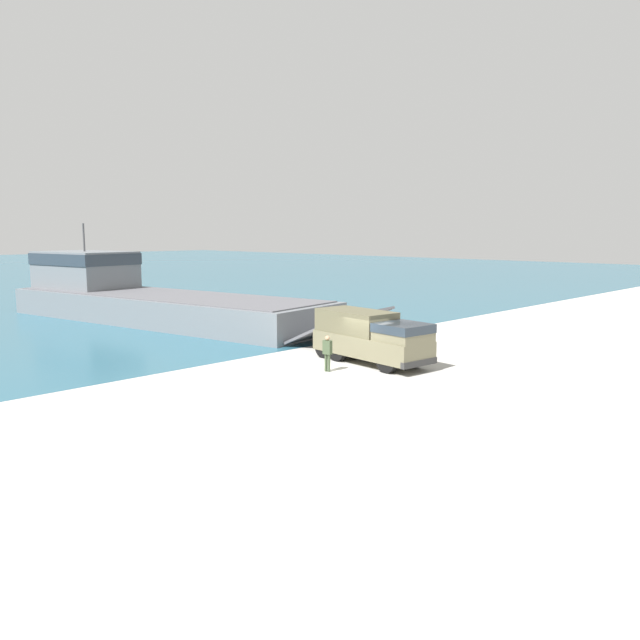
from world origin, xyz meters
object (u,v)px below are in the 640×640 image
object	(u,v)px
soldier_on_ramp	(327,351)
landing_craft	(142,296)
mooring_bollard	(364,338)
military_truck	(371,336)

from	to	relation	value
soldier_on_ramp	landing_craft	bearing A→B (deg)	-107.02
soldier_on_ramp	mooring_bollard	bearing A→B (deg)	-161.72
landing_craft	military_truck	size ratio (longest dim) A/B	4.71
military_truck	soldier_on_ramp	distance (m)	3.09
soldier_on_ramp	mooring_bollard	size ratio (longest dim) A/B	2.41
landing_craft	soldier_on_ramp	world-z (taller)	landing_craft
landing_craft	soldier_on_ramp	bearing A→B (deg)	-107.47
military_truck	mooring_bollard	size ratio (longest dim) A/B	9.51
military_truck	landing_craft	bearing A→B (deg)	-174.77
military_truck	mooring_bollard	xyz separation A→B (m)	(4.07, 3.93, -1.05)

